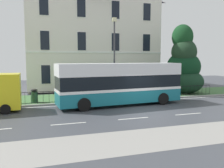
{
  "coord_description": "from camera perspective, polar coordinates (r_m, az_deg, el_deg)",
  "views": [
    {
      "loc": [
        -7.57,
        -15.13,
        3.7
      ],
      "look_at": [
        -1.51,
        4.2,
        1.53
      ],
      "focal_mm": 37.9,
      "sensor_mm": 36.0,
      "label": 1
    }
  ],
  "objects": [
    {
      "name": "ground_plane",
      "position": [
        18.18,
        7.65,
        -5.74
      ],
      "size": [
        60.0,
        56.0,
        0.18
      ],
      "color": "#3D4046"
    },
    {
      "name": "georgian_townhouse",
      "position": [
        31.55,
        -5.46,
        11.88
      ],
      "size": [
        15.7,
        10.13,
        13.47
      ],
      "color": "silver",
      "rests_on": "ground_plane"
    },
    {
      "name": "iron_verge_railing",
      "position": [
        20.83,
        1.09,
        -2.39
      ],
      "size": [
        19.81,
        0.04,
        0.97
      ],
      "color": "black",
      "rests_on": "ground_plane"
    },
    {
      "name": "evergreen_tree",
      "position": [
        26.2,
        16.97,
        4.12
      ],
      "size": [
        3.86,
        3.92,
        7.25
      ],
      "color": "#423328",
      "rests_on": "ground_plane"
    },
    {
      "name": "single_decker_bus",
      "position": [
        18.85,
        1.98,
        0.18
      ],
      "size": [
        10.18,
        3.21,
        3.34
      ],
      "rotation": [
        0.0,
        0.0,
        0.08
      ],
      "color": "#176B7C",
      "rests_on": "ground_plane"
    },
    {
      "name": "street_lamp_post",
      "position": [
        21.73,
        0.57,
        7.56
      ],
      "size": [
        0.36,
        0.24,
        7.26
      ],
      "color": "#333338",
      "rests_on": "ground_plane"
    },
    {
      "name": "litter_bin",
      "position": [
        20.45,
        -18.21,
        -2.7
      ],
      "size": [
        0.55,
        0.55,
        1.11
      ],
      "color": "#23472D",
      "rests_on": "ground_plane"
    }
  ]
}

